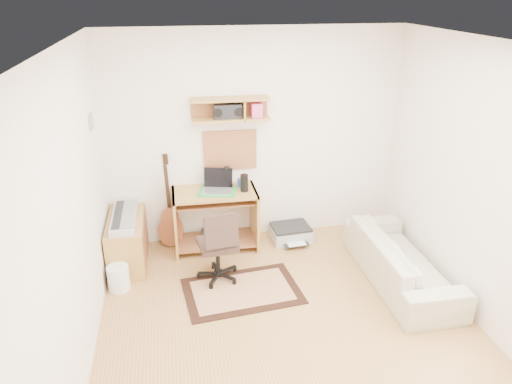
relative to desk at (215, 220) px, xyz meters
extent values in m
cube|color=#B7864C|center=(0.53, -1.73, -0.38)|extent=(3.60, 4.00, 0.01)
cube|color=white|center=(0.53, -1.73, 2.23)|extent=(3.60, 4.00, 0.01)
cube|color=white|center=(0.53, 0.28, 0.93)|extent=(3.60, 0.01, 2.60)
cube|color=white|center=(-1.27, -1.73, 0.93)|extent=(0.01, 4.00, 2.60)
cube|color=white|center=(2.34, -1.73, 0.93)|extent=(0.01, 4.00, 2.60)
cube|color=#BD8E42|center=(0.23, 0.15, 1.32)|extent=(0.90, 0.25, 0.26)
cube|color=tan|center=(0.23, 0.25, 0.79)|extent=(0.64, 0.03, 0.49)
cube|color=#4C8CBF|center=(-1.26, -0.23, 1.34)|extent=(0.02, 0.20, 0.15)
cylinder|color=black|center=(0.35, -0.05, 0.48)|extent=(0.09, 0.09, 0.21)
cylinder|color=#2D4389|center=(0.32, 0.10, 0.43)|extent=(0.07, 0.07, 0.10)
cube|color=black|center=(0.20, 0.15, 1.30)|extent=(0.32, 0.15, 0.16)
cube|color=beige|center=(0.17, -1.01, -0.37)|extent=(1.29, 0.93, 0.02)
cube|color=#BD8E42|center=(-1.05, -0.18, -0.10)|extent=(0.40, 0.90, 0.55)
cube|color=#B2B5BA|center=(-1.05, -0.18, 0.21)|extent=(0.26, 0.85, 0.07)
cylinder|color=white|center=(-1.12, -0.72, -0.24)|extent=(0.29, 0.29, 0.28)
cube|color=#A5A8AA|center=(0.95, 0.01, -0.29)|extent=(0.52, 0.42, 0.19)
imported|color=beige|center=(1.91, -1.10, -0.03)|extent=(0.51, 1.75, 0.69)
camera|label=1|loc=(-0.44, -5.27, 2.64)|focal=33.83mm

